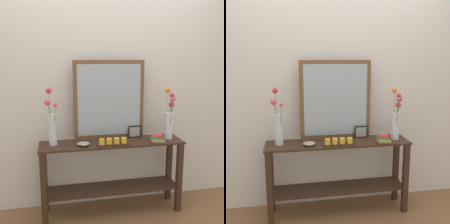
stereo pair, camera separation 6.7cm
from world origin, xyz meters
TOP-DOWN VIEW (x-y plane):
  - ground_plane at (0.00, 0.00)m, footprint 7.00×6.00m
  - wall_back at (0.00, 0.29)m, footprint 6.40×0.08m
  - console_table at (0.00, 0.00)m, footprint 1.46×0.35m
  - mirror_leaning at (-0.00, 0.14)m, footprint 0.74×0.03m
  - tall_vase_left at (-0.59, 0.02)m, footprint 0.12×0.21m
  - vase_right at (0.61, -0.00)m, footprint 0.13×0.22m
  - candle_tray at (-0.01, -0.10)m, footprint 0.32×0.09m
  - picture_frame_small at (0.27, 0.10)m, footprint 0.14×0.01m
  - decorative_bowl at (-0.30, -0.07)m, footprint 0.12×0.12m
  - book_stack at (0.45, -0.10)m, footprint 0.14×0.10m

SIDE VIEW (x-z plane):
  - ground_plane at x=0.00m, z-range -0.02..0.00m
  - console_table at x=0.00m, z-range 0.10..0.88m
  - decorative_bowl at x=-0.30m, z-range 0.78..0.81m
  - candle_tray at x=-0.01m, z-range 0.77..0.84m
  - book_stack at x=0.45m, z-range 0.78..0.85m
  - picture_frame_small at x=0.27m, z-range 0.78..0.90m
  - tall_vase_left at x=-0.59m, z-range 0.71..1.26m
  - vase_right at x=0.61m, z-range 0.72..1.26m
  - mirror_leaning at x=0.00m, z-range 0.78..1.59m
  - wall_back at x=0.00m, z-range 0.00..2.70m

